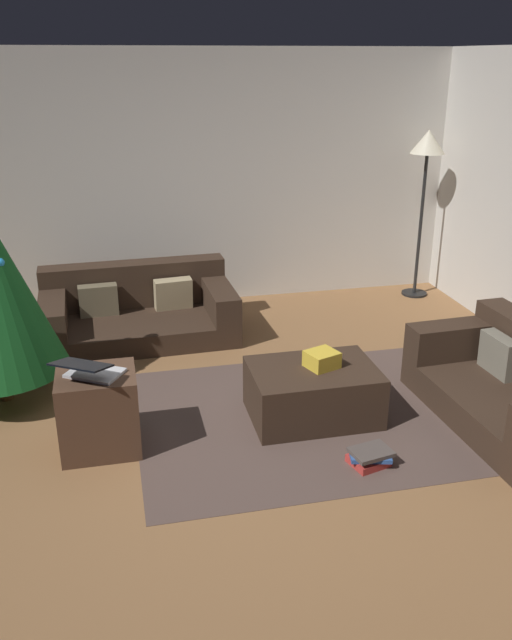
# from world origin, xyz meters

# --- Properties ---
(ground_plane) EXTENTS (6.40, 6.40, 0.00)m
(ground_plane) POSITION_xyz_m (0.00, 0.00, 0.00)
(ground_plane) COLOR brown
(rear_partition) EXTENTS (6.40, 0.12, 2.60)m
(rear_partition) POSITION_xyz_m (0.00, 3.14, 1.30)
(rear_partition) COLOR beige
(rear_partition) RESTS_ON ground_plane
(couch_left) EXTENTS (1.81, 1.04, 0.64)m
(couch_left) POSITION_xyz_m (-0.38, 2.25, 0.24)
(couch_left) COLOR #332319
(couch_left) RESTS_ON ground_plane
(ottoman) EXTENTS (0.92, 0.65, 0.39)m
(ottoman) POSITION_xyz_m (0.79, 0.37, 0.20)
(ottoman) COLOR #332319
(ottoman) RESTS_ON ground_plane
(gift_box) EXTENTS (0.27, 0.26, 0.12)m
(gift_box) POSITION_xyz_m (0.86, 0.39, 0.46)
(gift_box) COLOR gold
(gift_box) RESTS_ON ottoman
(tv_remote) EXTENTS (0.08, 0.17, 0.02)m
(tv_remote) POSITION_xyz_m (0.79, 0.39, 0.41)
(tv_remote) COLOR black
(tv_remote) RESTS_ON ottoman
(side_table) EXTENTS (0.52, 0.44, 0.56)m
(side_table) POSITION_xyz_m (-0.74, 0.27, 0.28)
(side_table) COLOR #4C3323
(side_table) RESTS_ON ground_plane
(laptop) EXTENTS (0.49, 0.50, 0.17)m
(laptop) POSITION_xyz_m (-0.77, 0.23, 0.62)
(laptop) COLOR silver
(laptop) RESTS_ON side_table
(book_stack) EXTENTS (0.30, 0.26, 0.11)m
(book_stack) POSITION_xyz_m (0.97, -0.32, 0.06)
(book_stack) COLOR #B7332D
(book_stack) RESTS_ON ground_plane
(corner_lamp) EXTENTS (0.36, 0.36, 1.80)m
(corner_lamp) POSITION_xyz_m (2.73, 2.73, 1.54)
(corner_lamp) COLOR black
(corner_lamp) RESTS_ON ground_plane
(area_rug) EXTENTS (2.60, 2.00, 0.01)m
(area_rug) POSITION_xyz_m (0.79, 0.37, 0.00)
(area_rug) COLOR #4F3D36
(area_rug) RESTS_ON ground_plane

